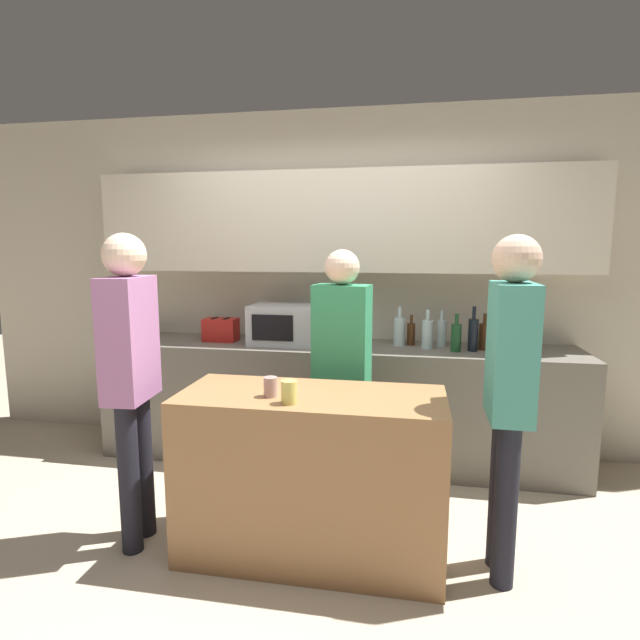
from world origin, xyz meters
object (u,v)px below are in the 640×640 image
at_px(cup_1, 289,392).
at_px(person_left, 510,379).
at_px(microwave, 285,324).
at_px(person_center, 130,364).
at_px(bottle_3, 441,333).
at_px(bottle_0, 399,331).
at_px(person_right, 342,357).
at_px(bottle_5, 473,334).
at_px(bottle_4, 456,337).
at_px(cup_0, 270,387).
at_px(potted_plant, 515,324).
at_px(bottle_6, 484,336).
at_px(toaster, 221,330).
at_px(bottle_2, 427,333).
at_px(bottle_1, 411,334).

distance_m(cup_1, person_left, 1.06).
height_order(microwave, person_center, person_center).
bearing_deg(person_center, microwave, 153.73).
distance_m(bottle_3, cup_1, 1.71).
xyz_separation_m(bottle_0, person_right, (-0.33, -0.75, -0.05)).
relative_size(bottle_3, person_right, 0.17).
xyz_separation_m(bottle_5, person_center, (-1.91, -1.27, 0.00)).
relative_size(cup_1, person_right, 0.07).
distance_m(bottle_4, cup_0, 1.60).
relative_size(microwave, potted_plant, 1.32).
bearing_deg(person_right, cup_0, 74.91).
bearing_deg(bottle_0, bottle_5, -12.23).
xyz_separation_m(bottle_0, bottle_3, (0.31, 0.02, -0.01)).
relative_size(bottle_5, bottle_6, 1.22).
relative_size(bottle_3, bottle_4, 1.00).
height_order(toaster, bottle_4, bottle_4).
xyz_separation_m(toaster, bottle_2, (1.60, -0.00, 0.02)).
xyz_separation_m(bottle_4, bottle_5, (0.12, 0.04, 0.02)).
height_order(potted_plant, cup_1, potted_plant).
bearing_deg(bottle_5, bottle_2, 172.89).
relative_size(bottle_6, person_center, 0.15).
relative_size(bottle_3, bottle_5, 0.85).
relative_size(bottle_3, person_left, 0.16).
xyz_separation_m(bottle_3, person_right, (-0.65, -0.78, -0.04)).
xyz_separation_m(bottle_0, bottle_2, (0.21, -0.07, -0.00)).
bearing_deg(microwave, person_right, -51.95).
distance_m(bottle_2, cup_0, 1.55).
distance_m(microwave, potted_plant, 1.68).
distance_m(bottle_0, bottle_5, 0.54).
distance_m(potted_plant, bottle_1, 0.74).
distance_m(cup_0, person_right, 0.69).
bearing_deg(person_left, microwave, 49.61).
bearing_deg(bottle_0, potted_plant, -5.06).
distance_m(person_center, person_right, 1.23).
bearing_deg(person_left, toaster, 58.23).
xyz_separation_m(bottle_2, bottle_5, (0.32, -0.04, 0.01)).
xyz_separation_m(potted_plant, bottle_3, (-0.50, 0.10, -0.09)).
bearing_deg(bottle_2, cup_1, -116.33).
bearing_deg(bottle_6, person_left, -92.60).
bearing_deg(bottle_6, bottle_0, 175.73).
relative_size(potted_plant, bottle_2, 1.37).
xyz_separation_m(toaster, potted_plant, (2.21, 0.00, 0.11)).
bearing_deg(microwave, bottle_6, 1.08).
bearing_deg(bottle_3, bottle_6, -13.16).
relative_size(bottle_2, person_left, 0.17).
bearing_deg(person_right, toaster, -24.36).
bearing_deg(cup_0, bottle_1, 63.74).
bearing_deg(bottle_0, bottle_3, 4.41).
height_order(bottle_5, person_right, person_right).
distance_m(bottle_0, cup_1, 1.56).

